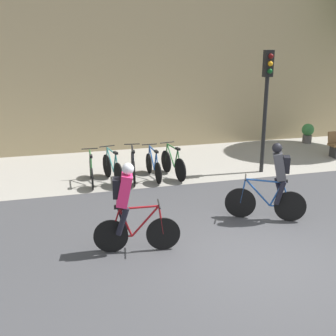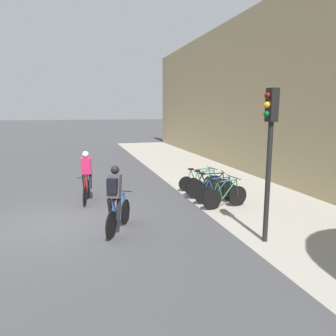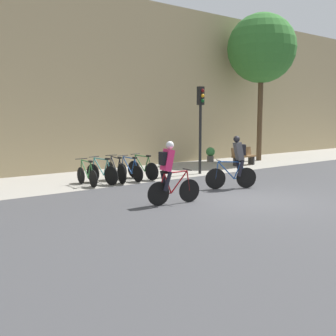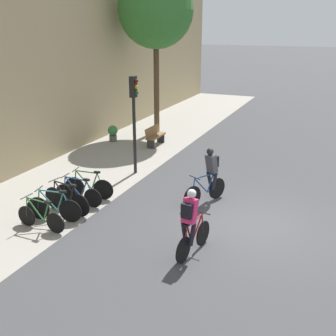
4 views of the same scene
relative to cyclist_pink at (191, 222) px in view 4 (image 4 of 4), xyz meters
name	(u,v)px [view 4 (image 4 of 4)]	position (x,y,z in m)	size (l,w,h in m)	color
ground	(250,225)	(2.28, -1.00, -0.95)	(200.00, 200.00, 0.00)	#3D3D3F
kerb_strip	(56,190)	(2.28, 5.75, -0.94)	(44.00, 4.50, 0.01)	gray
cyclist_pink	(191,222)	(0.00, 0.00, 0.00)	(1.65, 0.52, 1.77)	black
cyclist_grey	(209,174)	(3.41, 0.61, 0.00)	(1.63, 0.85, 1.79)	black
parked_bike_0	(41,217)	(-0.28, 4.31, -0.57)	(0.46, 1.63, 0.94)	black
parked_bike_1	(54,208)	(0.33, 4.31, -0.54)	(0.49, 1.67, 0.98)	black
parked_bike_2	(67,200)	(0.93, 4.31, -0.53)	(0.46, 1.76, 0.99)	black
parked_bike_3	(78,194)	(1.54, 4.31, -0.56)	(0.46, 1.67, 0.95)	black
parked_bike_4	(89,186)	(2.14, 4.31, -0.54)	(0.46, 1.67, 0.98)	black
traffic_light_pole	(134,107)	(4.93, 4.04, 1.59)	(0.26, 0.30, 3.67)	black
bench	(155,136)	(8.72, 4.96, -0.49)	(1.40, 0.44, 0.89)	brown
street_tree_0	(156,11)	(11.16, 5.97, 5.08)	(3.68, 3.68, 7.90)	#4C3823
potted_plant	(113,133)	(8.57, 7.14, -0.51)	(0.48, 0.48, 0.78)	#56514C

